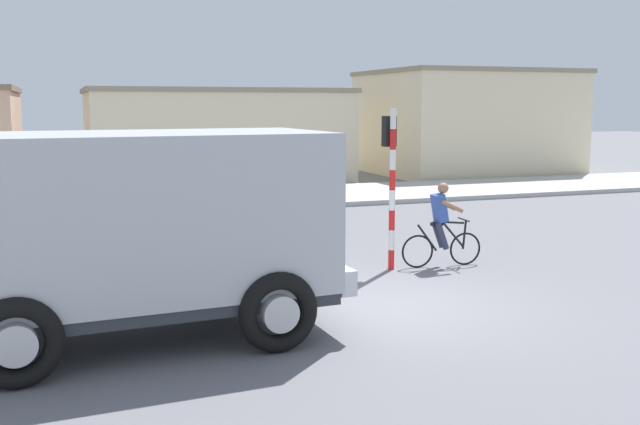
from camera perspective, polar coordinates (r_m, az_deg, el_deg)
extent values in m
plane|color=slate|center=(12.19, 5.78, -7.15)|extent=(120.00, 120.00, 0.00)
cube|color=#ADADA8|center=(24.68, -7.73, 1.00)|extent=(80.00, 5.00, 0.16)
cube|color=#B2B7BC|center=(10.28, -14.28, -0.04)|extent=(5.33, 2.79, 2.20)
cube|color=#2D3338|center=(10.51, -14.04, -6.41)|extent=(5.22, 2.73, 0.16)
cube|color=silver|center=(11.18, -0.26, -4.30)|extent=(0.37, 2.38, 0.36)
cube|color=black|center=(10.89, -0.99, 3.32)|extent=(0.24, 2.13, 0.70)
torus|color=black|center=(12.07, -7.41, -4.63)|extent=(1.11, 0.30, 1.10)
cylinder|color=beige|center=(12.07, -7.41, -4.63)|extent=(0.51, 0.33, 0.50)
torus|color=black|center=(9.71, -3.28, -7.84)|extent=(1.11, 0.30, 1.10)
cylinder|color=beige|center=(9.71, -3.28, -7.84)|extent=(0.51, 0.33, 0.50)
torus|color=black|center=(11.66, -22.92, -5.72)|extent=(1.11, 0.30, 1.10)
cylinder|color=beige|center=(11.66, -22.92, -5.72)|extent=(0.51, 0.33, 0.50)
torus|color=black|center=(9.19, -22.82, -9.47)|extent=(1.11, 0.30, 1.10)
cylinder|color=beige|center=(9.19, -22.82, -9.47)|extent=(0.51, 0.33, 0.50)
torus|color=black|center=(15.19, 11.34, -2.81)|extent=(0.68, 0.10, 0.68)
torus|color=black|center=(14.76, 7.67, -3.05)|extent=(0.68, 0.10, 0.68)
cylinder|color=black|center=(14.94, 10.21, -0.77)|extent=(0.60, 0.10, 0.09)
cylinder|color=black|center=(15.01, 10.39, -1.68)|extent=(0.51, 0.09, 0.57)
cylinder|color=black|center=(14.79, 8.42, -1.98)|extent=(0.44, 0.08, 0.57)
cylinder|color=black|center=(15.13, 11.29, -1.72)|extent=(0.10, 0.05, 0.59)
cylinder|color=black|center=(15.06, 11.24, -0.55)|extent=(0.07, 0.50, 0.03)
cube|color=black|center=(14.82, 9.16, -0.91)|extent=(0.25, 0.14, 0.06)
cube|color=#3351A8|center=(14.79, 9.37, 0.36)|extent=(0.32, 0.34, 0.59)
sphere|color=#9E7051|center=(14.77, 9.65, 1.90)|extent=(0.22, 0.22, 0.22)
cylinder|color=#2D334C|center=(14.99, 9.26, -1.70)|extent=(0.31, 0.15, 0.57)
cylinder|color=#9E7051|center=(15.01, 9.82, 0.66)|extent=(0.50, 0.13, 0.29)
cylinder|color=#2D334C|center=(14.81, 9.58, -1.84)|extent=(0.31, 0.15, 0.57)
cylinder|color=#9E7051|center=(14.73, 10.34, 0.49)|extent=(0.50, 0.13, 0.29)
cylinder|color=red|center=(14.61, 5.62, -3.70)|extent=(0.12, 0.12, 0.40)
cylinder|color=white|center=(14.53, 5.64, -2.16)|extent=(0.12, 0.12, 0.40)
cylinder|color=red|center=(14.46, 5.66, -0.60)|extent=(0.12, 0.12, 0.40)
cylinder|color=white|center=(14.40, 5.69, 0.97)|extent=(0.12, 0.12, 0.40)
cylinder|color=red|center=(14.36, 5.71, 2.56)|extent=(0.12, 0.12, 0.40)
cylinder|color=white|center=(14.32, 5.73, 4.15)|extent=(0.12, 0.12, 0.40)
cylinder|color=red|center=(14.30, 5.76, 5.75)|extent=(0.12, 0.12, 0.40)
cylinder|color=white|center=(14.28, 5.78, 7.35)|extent=(0.12, 0.12, 0.40)
cube|color=black|center=(14.45, 5.46, 6.38)|extent=(0.24, 0.20, 0.60)
sphere|color=orange|center=(14.56, 5.26, 6.39)|extent=(0.14, 0.14, 0.14)
cube|color=#234C9E|center=(19.92, -13.18, 0.71)|extent=(4.31, 2.74, 0.70)
cube|color=black|center=(19.87, -13.67, 2.56)|extent=(2.51, 2.00, 0.60)
cylinder|color=black|center=(20.64, -9.37, 0.11)|extent=(0.63, 0.34, 0.60)
cylinder|color=black|center=(18.97, -9.86, -0.64)|extent=(0.63, 0.34, 0.60)
cylinder|color=black|center=(21.03, -16.11, 0.04)|extent=(0.63, 0.34, 0.60)
cylinder|color=black|center=(19.39, -17.17, -0.70)|extent=(0.63, 0.34, 0.60)
cube|color=beige|center=(32.31, -8.27, 5.94)|extent=(10.68, 7.15, 3.73)
cube|color=gray|center=(32.29, -8.35, 9.43)|extent=(10.89, 7.29, 0.20)
cube|color=beige|center=(35.52, 11.31, 6.82)|extent=(8.59, 7.47, 4.64)
cube|color=gray|center=(35.54, 11.42, 10.72)|extent=(8.76, 7.62, 0.20)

